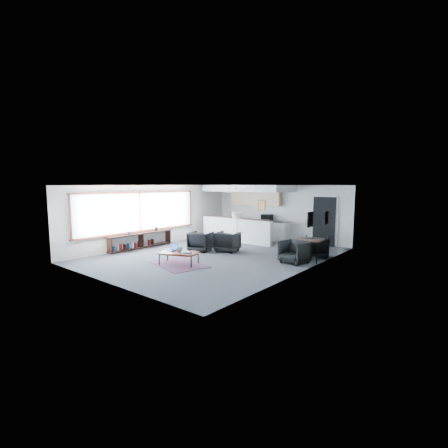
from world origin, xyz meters
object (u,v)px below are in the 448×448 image
Objects in this scene: armchair_left at (201,240)px; dining_table at (310,241)px; floor_lamp at (237,217)px; dining_chair_far at (317,247)px; microwave at (267,217)px; laptop at (173,249)px; armchair_right at (228,241)px; coffee_table at (179,253)px; book_stack at (187,253)px; dining_chair_near at (295,253)px; ceramic_pot at (179,249)px.

armchair_left is 4.22m from dining_table.
dining_chair_far is (3.35, 0.40, -0.93)m from floor_lamp.
microwave is (-0.09, 2.47, -0.18)m from floor_lamp.
microwave is at bearing -116.17° from armchair_left.
dining_chair_far is (4.01, 1.91, -0.07)m from armchair_left.
floor_lamp is at bearing 87.98° from laptop.
laptop is at bearing -91.06° from floor_lamp.
dining_chair_far is at bearing -34.67° from microwave.
coffee_table is at bearing 77.70° from armchair_right.
floor_lamp reaches higher than book_stack.
laptop is 4.72m from dining_table.
floor_lamp is 2.48m from microwave.
microwave is (-3.43, 2.70, 0.44)m from dining_table.
coffee_table is 3.87m from dining_chair_near.
laptop is at bearing -132.62° from dining_chair_near.
laptop is at bearing 70.28° from armchair_right.
floor_lamp is 2.92× the size of microwave.
armchair_left is at bearing -162.21° from dining_table.
ceramic_pot is at bearing 97.36° from armchair_left.
dining_table is at bearing 51.17° from book_stack.
armchair_left is 1.86m from floor_lamp.
armchair_left reaches higher than coffee_table.
dining_table is at bearing 66.20° from dining_chair_far.
ceramic_pot is 2.64m from armchair_right.
ceramic_pot reaches higher than book_stack.
microwave is at bearing 97.23° from book_stack.
armchair_left is 0.58× the size of floor_lamp.
armchair_right is at bearing 70.46° from coffee_table.
dining_table is 1.32× the size of dining_chair_near.
armchair_left is at bearing -113.79° from floor_lamp.
armchair_right is 0.58× the size of floor_lamp.
armchair_right reaches higher than dining_chair_far.
microwave is at bearing 142.76° from dining_chair_near.
armchair_left is 4.45m from dining_chair_far.
microwave is at bearing 92.07° from floor_lamp.
microwave is at bearing 93.56° from ceramic_pot.
microwave reaches higher than dining_chair_far.
dining_chair_far is (-0.00, 0.63, -0.30)m from dining_table.
floor_lamp reaches higher than dining_chair_near.
coffee_table is at bearing 96.86° from armchair_left.
armchair_right is at bearing -88.64° from microwave.
dining_chair_far is (0.19, 1.37, 0.00)m from dining_chair_near.
laptop is 0.43× the size of dining_chair_near.
floor_lamp is 1.56× the size of dining_table.
armchair_right is 0.91× the size of dining_table.
armchair_right is at bearing -77.24° from floor_lamp.
dining_table is at bearing 85.42° from dining_chair_near.
armchair_left is at bearing 21.83° from armchair_right.
dining_chair_far is (3.41, 3.89, -0.11)m from laptop.
dining_chair_far is at bearing 90.00° from dining_table.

